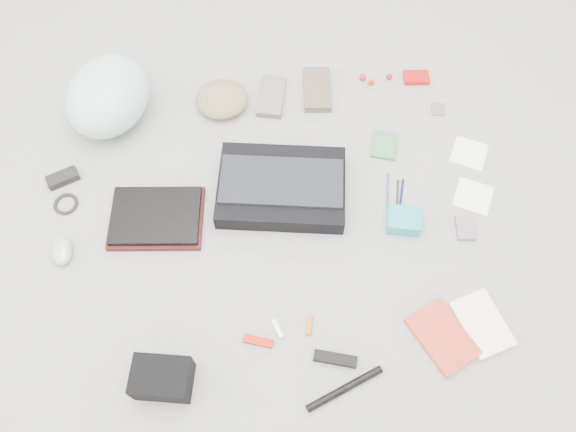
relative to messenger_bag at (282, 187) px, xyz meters
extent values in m
plane|color=gray|center=(0.00, -0.12, -0.04)|extent=(4.00, 4.00, 0.00)
cube|color=black|center=(0.00, 0.00, 0.00)|extent=(0.50, 0.41, 0.07)
cube|color=black|center=(0.00, 0.00, 0.04)|extent=(0.46, 0.28, 0.01)
cube|color=#401112|center=(-0.45, -0.03, -0.03)|extent=(0.36, 0.29, 0.02)
cube|color=black|center=(-0.45, -0.03, 0.00)|extent=(0.34, 0.27, 0.02)
ellipsoid|color=#ADE6D5|center=(-0.58, 0.46, 0.07)|extent=(0.42, 0.46, 0.22)
ellipsoid|color=olive|center=(-0.16, 0.43, 0.00)|extent=(0.22, 0.21, 0.07)
cube|color=#6E655C|center=(0.03, 0.43, -0.02)|extent=(0.14, 0.21, 0.03)
cube|color=brown|center=(0.21, 0.43, -0.02)|extent=(0.13, 0.22, 0.03)
cube|color=black|center=(-0.77, 0.19, -0.02)|extent=(0.12, 0.08, 0.03)
torus|color=black|center=(-0.76, 0.08, -0.03)|extent=(0.10, 0.10, 0.01)
ellipsoid|color=#9E9E9E|center=(-0.77, -0.11, -0.02)|extent=(0.08, 0.12, 0.04)
cube|color=black|center=(-0.46, -0.60, 0.02)|extent=(0.19, 0.16, 0.11)
cube|color=#A91201|center=(-0.16, -0.52, -0.03)|extent=(0.10, 0.06, 0.01)
cylinder|color=white|center=(-0.10, -0.49, -0.03)|extent=(0.03, 0.07, 0.02)
cylinder|color=#C56110|center=(0.01, -0.50, -0.03)|extent=(0.03, 0.06, 0.02)
cube|color=black|center=(0.06, -0.62, -0.02)|extent=(0.14, 0.08, 0.03)
cylinder|color=black|center=(0.07, -0.71, -0.03)|extent=(0.25, 0.10, 0.02)
cube|color=#D44227|center=(0.41, -0.61, -0.03)|extent=(0.21, 0.25, 0.02)
cube|color=white|center=(0.55, -0.59, -0.03)|extent=(0.17, 0.22, 0.02)
cube|color=#3E733F|center=(0.41, 0.13, -0.03)|extent=(0.13, 0.14, 0.01)
cylinder|color=#2745A0|center=(0.38, -0.05, -0.03)|extent=(0.05, 0.13, 0.01)
cylinder|color=black|center=(0.41, -0.09, -0.03)|extent=(0.05, 0.13, 0.01)
cylinder|color=#0C0962|center=(0.42, -0.09, -0.03)|extent=(0.06, 0.14, 0.01)
cube|color=teal|center=(0.39, -0.20, -0.01)|extent=(0.14, 0.12, 0.06)
cube|color=gray|center=(0.60, -0.25, -0.03)|extent=(0.08, 0.10, 0.02)
cube|color=white|center=(0.72, 0.04, -0.03)|extent=(0.17, 0.17, 0.01)
cube|color=white|center=(0.67, -0.14, -0.03)|extent=(0.17, 0.17, 0.01)
sphere|color=red|center=(0.41, 0.46, -0.02)|extent=(0.03, 0.03, 0.03)
sphere|color=#9E2408|center=(0.44, 0.43, -0.03)|extent=(0.03, 0.03, 0.02)
sphere|color=#A30815|center=(0.52, 0.45, -0.03)|extent=(0.03, 0.03, 0.02)
cube|color=red|center=(0.62, 0.43, -0.03)|extent=(0.11, 0.08, 0.02)
cube|color=slate|center=(0.66, 0.26, -0.04)|extent=(0.06, 0.07, 0.00)
camera|label=1|loc=(-0.15, -0.99, 1.72)|focal=35.00mm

